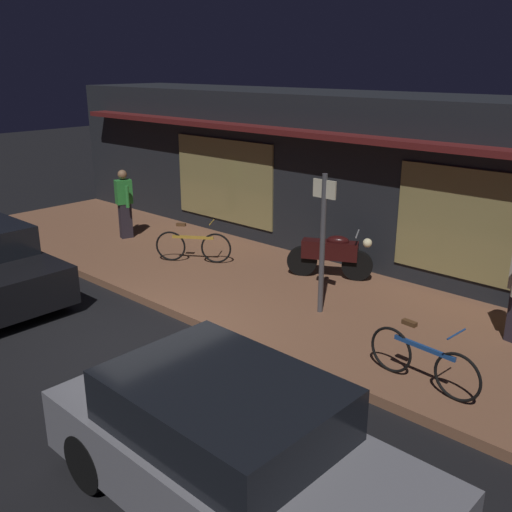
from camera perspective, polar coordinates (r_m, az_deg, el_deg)
The scene contains 9 objects.
ground_plane at distance 9.49m, azimuth -11.06°, elevation -8.53°, with size 60.00×60.00×0.00m, color black.
sidewalk_slab at distance 11.31m, azimuth 1.14°, elevation -3.24°, with size 18.00×4.00×0.15m, color brown.
storefront_building at distance 13.47m, azimuth 10.84°, elevation 7.64°, with size 18.00×3.30×3.60m.
motorcycle at distance 11.61m, azimuth 7.37°, elevation 0.20°, with size 1.56×0.94×0.97m.
bicycle_parked at distance 8.10m, azimuth 15.96°, elevation -9.81°, with size 1.66×0.42×0.91m.
bicycle_extra at distance 12.56m, azimuth -6.17°, elevation 0.99°, with size 1.40×0.96×0.91m.
person_photographer at distance 14.49m, azimuth -12.74°, elevation 5.12°, with size 0.61×0.43×1.67m.
sign_post at distance 9.72m, azimuth 6.54°, elevation 1.96°, with size 0.44×0.09×2.40m.
parked_car_far at distance 5.91m, azimuth -2.45°, elevation -18.36°, with size 4.13×1.83×1.42m.
Camera 1 is at (6.93, -4.90, 4.24)m, focal length 40.96 mm.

